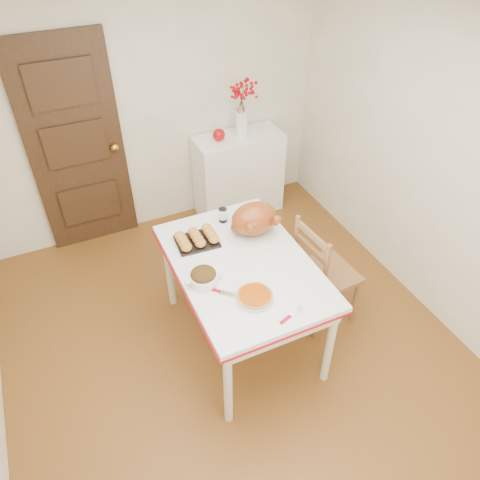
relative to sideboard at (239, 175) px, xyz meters
name	(u,v)px	position (x,y,z in m)	size (l,w,h in m)	color
floor	(235,351)	(-0.85, -1.78, -0.46)	(3.50, 4.00, 0.00)	brown
ceiling	(232,26)	(-0.85, -1.78, 2.04)	(3.50, 4.00, 0.00)	white
wall_back	(147,111)	(-0.85, 0.22, 0.79)	(3.50, 0.00, 2.50)	white
wall_right	(442,171)	(0.90, -1.78, 0.79)	(0.00, 4.00, 2.50)	white
door_back	(77,149)	(-1.55, 0.19, 0.57)	(0.85, 0.06, 2.06)	#3D2616
sideboard	(239,175)	(0.00, 0.00, 0.00)	(0.91, 0.41, 0.91)	white
kitchen_table	(243,303)	(-0.74, -1.67, -0.04)	(0.96, 1.40, 0.84)	white
chair_oak	(326,272)	(-0.01, -1.72, 0.05)	(0.45, 0.45, 1.01)	brown
berry_vase	(242,110)	(0.04, 0.00, 0.73)	(0.28, 0.28, 0.54)	white
apple	(219,135)	(-0.21, 0.00, 0.52)	(0.12, 0.12, 0.12)	#AC070E
turkey_platter	(254,220)	(-0.51, -1.40, 0.52)	(0.42, 0.34, 0.27)	#963E12
pumpkin_pie	(255,296)	(-0.81, -2.02, 0.41)	(0.25, 0.25, 0.05)	#A33D00
stuffing_dish	(203,277)	(-1.06, -1.73, 0.44)	(0.26, 0.21, 0.10)	#442D11
rolls_tray	(197,238)	(-0.95, -1.32, 0.43)	(0.31, 0.25, 0.08)	#CA8C3C
pie_server	(291,315)	(-0.67, -2.26, 0.39)	(0.20, 0.06, 0.01)	silver
carving_knife	(226,293)	(-0.97, -1.90, 0.39)	(0.25, 0.06, 0.01)	silver
drinking_glass	(223,215)	(-0.67, -1.15, 0.44)	(0.07, 0.07, 0.12)	white
shaker_pair	(255,207)	(-0.37, -1.14, 0.43)	(0.09, 0.03, 0.09)	white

